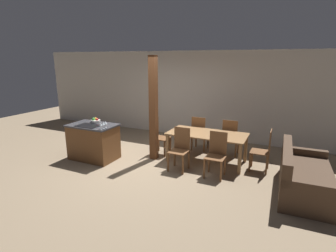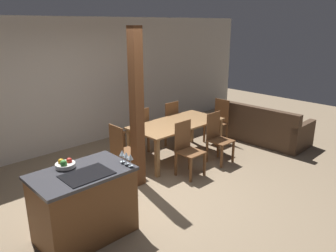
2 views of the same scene
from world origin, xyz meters
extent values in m
plane|color=#847056|center=(0.00, 0.00, 0.00)|extent=(16.00, 16.00, 0.00)
cube|color=beige|center=(0.00, 2.73, 1.35)|extent=(11.20, 0.08, 2.70)
cube|color=brown|center=(-1.25, -0.25, 0.42)|extent=(1.13, 0.71, 0.85)
cube|color=#38383D|center=(-1.25, -0.25, 0.87)|extent=(1.17, 0.75, 0.04)
cube|color=black|center=(-1.25, -0.38, 0.89)|extent=(0.56, 0.40, 0.01)
cylinder|color=silver|center=(-1.33, -0.02, 0.92)|extent=(0.24, 0.24, 0.05)
sphere|color=red|center=(-1.28, -0.03, 0.97)|extent=(0.07, 0.07, 0.07)
sphere|color=gold|center=(-1.37, 0.02, 0.97)|extent=(0.07, 0.07, 0.07)
sphere|color=#3D8E38|center=(-1.37, -0.06, 0.97)|extent=(0.08, 0.08, 0.08)
cylinder|color=silver|center=(-0.74, -0.55, 0.90)|extent=(0.06, 0.06, 0.00)
cylinder|color=silver|center=(-0.74, -0.55, 0.94)|extent=(0.01, 0.01, 0.08)
cone|color=silver|center=(-0.74, -0.55, 1.02)|extent=(0.07, 0.07, 0.07)
cylinder|color=silver|center=(-0.74, -0.46, 0.90)|extent=(0.06, 0.06, 0.00)
cylinder|color=silver|center=(-0.74, -0.46, 0.94)|extent=(0.01, 0.01, 0.08)
cone|color=silver|center=(-0.74, -0.46, 1.02)|extent=(0.07, 0.07, 0.07)
cylinder|color=silver|center=(-0.74, -0.38, 0.90)|extent=(0.06, 0.06, 0.00)
cylinder|color=silver|center=(-0.74, -0.38, 0.94)|extent=(0.01, 0.01, 0.08)
cone|color=silver|center=(-0.74, -0.38, 1.02)|extent=(0.07, 0.07, 0.07)
cube|color=olive|center=(1.37, 0.77, 0.71)|extent=(1.86, 0.92, 0.03)
cube|color=olive|center=(0.51, 0.37, 0.35)|extent=(0.07, 0.07, 0.69)
cube|color=olive|center=(2.24, 0.37, 0.35)|extent=(0.07, 0.07, 0.69)
cube|color=olive|center=(0.51, 1.16, 0.35)|extent=(0.07, 0.07, 0.69)
cube|color=olive|center=(2.24, 1.16, 0.35)|extent=(0.07, 0.07, 0.69)
cube|color=brown|center=(0.95, 0.01, 0.44)|extent=(0.40, 0.40, 0.02)
cube|color=brown|center=(0.95, 0.20, 0.70)|extent=(0.38, 0.02, 0.51)
cube|color=brown|center=(0.78, -0.17, 0.22)|extent=(0.04, 0.04, 0.43)
cube|color=brown|center=(1.13, -0.17, 0.22)|extent=(0.04, 0.04, 0.43)
cube|color=brown|center=(0.78, 0.19, 0.22)|extent=(0.04, 0.04, 0.43)
cube|color=brown|center=(1.13, 0.19, 0.22)|extent=(0.04, 0.04, 0.43)
cube|color=brown|center=(1.79, 0.01, 0.44)|extent=(0.40, 0.40, 0.02)
cube|color=brown|center=(1.79, 0.20, 0.70)|extent=(0.38, 0.02, 0.51)
cube|color=brown|center=(1.62, -0.17, 0.22)|extent=(0.04, 0.04, 0.43)
cube|color=brown|center=(1.97, -0.17, 0.22)|extent=(0.04, 0.04, 0.43)
cube|color=brown|center=(1.62, 0.19, 0.22)|extent=(0.04, 0.04, 0.43)
cube|color=brown|center=(1.97, 0.19, 0.22)|extent=(0.04, 0.04, 0.43)
cube|color=brown|center=(0.95, 1.53, 0.44)|extent=(0.40, 0.40, 0.02)
cube|color=brown|center=(0.95, 1.34, 0.70)|extent=(0.38, 0.02, 0.51)
cube|color=brown|center=(1.13, 1.71, 0.22)|extent=(0.04, 0.04, 0.43)
cube|color=brown|center=(0.78, 1.71, 0.22)|extent=(0.04, 0.04, 0.43)
cube|color=brown|center=(1.13, 1.35, 0.22)|extent=(0.04, 0.04, 0.43)
cube|color=brown|center=(0.78, 1.35, 0.22)|extent=(0.04, 0.04, 0.43)
cube|color=brown|center=(1.79, 1.53, 0.44)|extent=(0.40, 0.40, 0.02)
cube|color=brown|center=(1.79, 1.34, 0.70)|extent=(0.38, 0.02, 0.51)
cube|color=brown|center=(1.97, 1.71, 0.22)|extent=(0.04, 0.04, 0.43)
cube|color=brown|center=(1.62, 1.71, 0.22)|extent=(0.04, 0.04, 0.43)
cube|color=brown|center=(1.97, 1.35, 0.22)|extent=(0.04, 0.04, 0.43)
cube|color=brown|center=(1.62, 1.35, 0.22)|extent=(0.04, 0.04, 0.43)
cube|color=brown|center=(0.14, 0.77, 0.44)|extent=(0.40, 0.40, 0.02)
cube|color=brown|center=(-0.05, 0.77, 0.70)|extent=(0.02, 0.38, 0.51)
cube|color=brown|center=(0.32, 0.59, 0.22)|extent=(0.04, 0.04, 0.43)
cube|color=brown|center=(0.32, 0.95, 0.22)|extent=(0.04, 0.04, 0.43)
cube|color=brown|center=(-0.03, 0.59, 0.22)|extent=(0.04, 0.04, 0.43)
cube|color=brown|center=(-0.03, 0.95, 0.22)|extent=(0.04, 0.04, 0.43)
cube|color=brown|center=(2.61, 0.77, 0.44)|extent=(0.40, 0.40, 0.02)
cube|color=brown|center=(2.80, 0.77, 0.70)|extent=(0.02, 0.38, 0.51)
cube|color=brown|center=(2.43, 0.95, 0.22)|extent=(0.04, 0.04, 0.43)
cube|color=brown|center=(2.43, 0.59, 0.22)|extent=(0.04, 0.04, 0.43)
cube|color=brown|center=(2.78, 0.95, 0.22)|extent=(0.04, 0.04, 0.43)
cube|color=brown|center=(2.78, 0.59, 0.22)|extent=(0.04, 0.04, 0.43)
cube|color=#473323|center=(3.51, 0.07, 0.23)|extent=(0.93, 1.90, 0.46)
cube|color=#473323|center=(3.15, 0.06, 0.65)|extent=(0.21, 1.88, 0.39)
cube|color=#473323|center=(3.53, -0.79, 0.30)|extent=(0.88, 0.16, 0.60)
cube|color=#473323|center=(3.49, 0.94, 0.30)|extent=(0.88, 0.16, 0.60)
cube|color=brown|center=(0.12, 0.40, 1.27)|extent=(0.17, 0.17, 2.54)
camera|label=1|loc=(3.10, -5.10, 2.46)|focal=28.00mm
camera|label=2|loc=(-2.94, -3.53, 2.58)|focal=35.00mm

